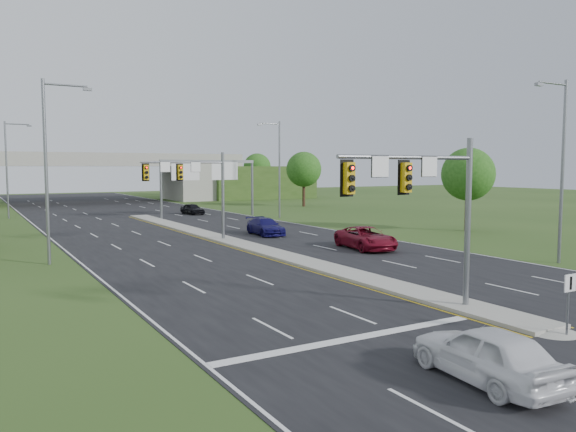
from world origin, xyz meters
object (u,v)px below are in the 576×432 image
Objects in this scene: sign_gantry at (207,172)px; car_white at (487,353)px; signal_mast_near at (429,196)px; car_far_a at (366,238)px; car_far_b at (265,227)px; signal_mast_far at (196,182)px; overpass at (89,181)px; car_far_c at (192,209)px; keep_right_sign at (569,294)px.

sign_gantry is 52.51m from car_white.
signal_mast_near is 7.82m from car_white.
car_far_b is at bearing 110.74° from car_far_a.
signal_mast_far is at bearing -91.45° from car_white.
car_far_b is (6.81, 1.51, -3.98)m from signal_mast_far.
car_far_b is at bearing -102.67° from car_white.
car_white is (-5.68, -85.92, -2.75)m from overpass.
car_far_c is at bearing -97.55° from car_white.
car_far_c is at bearing 91.37° from sign_gantry.
car_far_a is (9.14, 15.57, -3.92)m from signal_mast_near.
car_far_c is (-0.11, 4.76, -4.54)m from sign_gantry.
keep_right_sign reaches higher than car_white.
sign_gantry is 6.58m from car_far_c.
signal_mast_far is 3.18× the size of keep_right_sign.
sign_gantry is 2.92× the size of car_far_c.
signal_mast_near is 0.60× the size of sign_gantry.
signal_mast_near is 1.40× the size of car_far_b.
car_far_a is (12.56, 21.42, 0.00)m from car_white.
car_far_c is at bearing 89.24° from car_far_b.
signal_mast_near is 3.18× the size of keep_right_sign.
keep_right_sign is 21.19m from car_far_a.
signal_mast_far is 0.09× the size of overpass.
sign_gantry is 2.52× the size of car_white.
sign_gantry is at bearing 82.30° from keep_right_sign.
sign_gantry is at bearing -97.86° from car_far_c.
sign_gantry is 0.14× the size of overpass.
car_white is at bearing -93.78° from overpass.
sign_gantry is (8.95, 19.99, 0.51)m from signal_mast_far.
signal_mast_near reaches higher than car_far_a.
car_far_c is at bearing 70.36° from signal_mast_far.
signal_mast_far is at bearing -163.30° from car_far_b.
signal_mast_near is at bearing -109.29° from car_far_c.
signal_mast_near is 45.88m from sign_gantry.
signal_mast_near reaches higher than car_white.
signal_mast_far is 26.59m from car_far_c.
keep_right_sign is 0.56× the size of car_far_c.
car_far_c is (-0.31, 34.18, -0.11)m from car_far_a.
car_white is (-3.42, -5.84, -3.92)m from signal_mast_near.
sign_gantry is at bearing 87.62° from car_far_b.
signal_mast_far reaches higher than car_far_b.
signal_mast_far is at bearing 94.39° from keep_right_sign.
overpass is at bearing 87.65° from signal_mast_far.
signal_mast_far reaches higher than car_white.
car_far_a is (0.19, -29.42, -4.43)m from sign_gantry.
car_far_b is (4.55, 30.96, -0.77)m from keep_right_sign.
overpass reaches higher than sign_gantry.
sign_gantry is (6.68, 49.45, 3.72)m from keep_right_sign.
sign_gantry is 29.75m from car_far_a.
car_white is (-3.42, -30.84, -3.92)m from signal_mast_far.
signal_mast_far is at bearing -118.86° from car_far_c.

